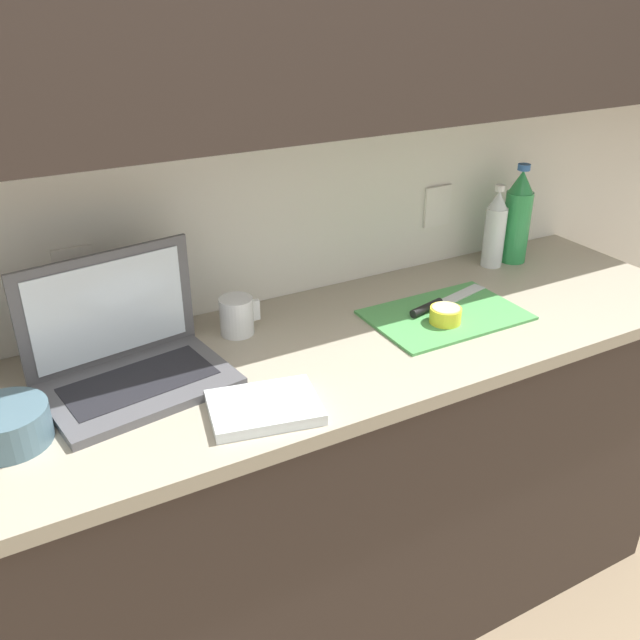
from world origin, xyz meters
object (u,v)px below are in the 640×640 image
cutting_board (445,315)px  lemon_half_cut (445,315)px  knife (436,304)px  bottle_oil_tall (517,218)px  bottle_green_soda (495,230)px  laptop (127,354)px  bowl_white (8,426)px  measuring_cup (237,316)px

cutting_board → lemon_half_cut: (-0.03, -0.04, 0.02)m
knife → bottle_oil_tall: 0.47m
bottle_green_soda → cutting_board: bearing=-148.1°
cutting_board → bottle_green_soda: (0.34, 0.21, 0.11)m
cutting_board → lemon_half_cut: size_ratio=4.98×
laptop → knife: (0.80, -0.04, -0.05)m
cutting_board → bowl_white: 1.06m
cutting_board → knife: (0.00, 0.04, 0.01)m
knife → lemon_half_cut: (-0.03, -0.08, 0.01)m
knife → bottle_green_soda: bottle_green_soda is taller
cutting_board → bottle_green_soda: size_ratio=1.59×
laptop → bowl_white: laptop is taller
lemon_half_cut → bottle_oil_tall: bottle_oil_tall is taller
laptop → bottle_oil_tall: (1.22, 0.12, 0.07)m
laptop → bowl_white: bearing=-164.6°
cutting_board → bottle_green_soda: 0.42m
laptop → cutting_board: bearing=-14.8°
knife → bottle_oil_tall: bottle_oil_tall is taller
cutting_board → measuring_cup: bearing=161.0°
knife → measuring_cup: size_ratio=2.80×
knife → bottle_oil_tall: bearing=7.8°
knife → lemon_half_cut: bearing=-126.4°
laptop → bottle_oil_tall: 1.23m
laptop → knife: bearing=-11.7°
knife → lemon_half_cut: 0.09m
knife → lemon_half_cut: lemon_half_cut is taller
measuring_cup → bowl_white: bearing=-159.8°
knife → bottle_oil_tall: (0.42, 0.17, 0.12)m
bottle_green_soda → bottle_oil_tall: 0.09m
laptop → cutting_board: laptop is taller
knife → bowl_white: (-1.06, -0.07, 0.02)m
laptop → lemon_half_cut: laptop is taller
bowl_white → measuring_cup: bearing=20.2°
bottle_green_soda → bottle_oil_tall: bearing=0.0°
bottle_green_soda → laptop: bearing=-173.8°
bottle_oil_tall → bowl_white: 1.50m
cutting_board → bottle_oil_tall: size_ratio=1.32×
cutting_board → bowl_white: (-1.05, -0.03, 0.03)m
laptop → bottle_green_soda: size_ratio=1.68×
lemon_half_cut → bottle_green_soda: (0.37, 0.25, 0.09)m
lemon_half_cut → measuring_cup: measuring_cup is taller
cutting_board → laptop: bearing=173.7°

